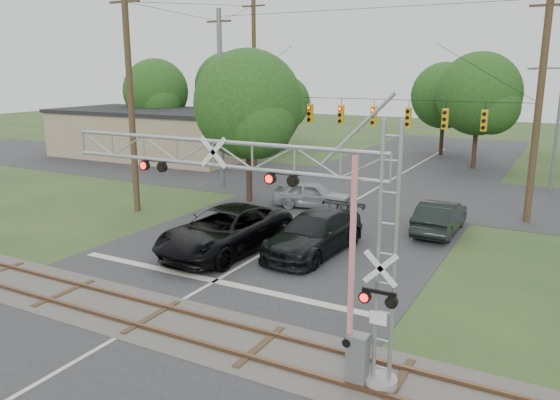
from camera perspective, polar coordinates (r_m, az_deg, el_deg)
The scene contains 14 objects.
ground at distance 16.97m, azimuth -17.84°, elevation -14.26°, with size 160.00×160.00×0.00m, color #2B4721.
road_main at distance 24.30m, azimuth -0.67°, elevation -5.01°, with size 14.00×90.00×0.02m, color #262628.
road_cross at distance 36.75m, azimuth 9.99°, elevation 1.17°, with size 90.00×12.00×0.02m, color #262628.
railroad_track at distance 18.22m, azimuth -13.25°, elevation -11.84°, with size 90.00×3.20×0.17m.
crossing_gantry at distance 13.95m, azimuth -0.63°, elevation -1.41°, with size 10.23×0.85×6.65m.
traffic_signal_span at distance 31.94m, azimuth 9.54°, elevation 9.52°, with size 19.34×0.36×11.50m.
pickup_black at distance 23.67m, azimuth -5.76°, elevation -3.18°, with size 3.17×6.87×1.91m, color black.
car_dark at distance 23.46m, azimuth 3.59°, elevation -3.51°, with size 2.44×6.01×1.74m, color black.
sedan_silver at distance 31.24m, azimuth 3.38°, elevation 0.59°, with size 1.79×4.45×1.52m, color gray.
suv_dark at distance 27.45m, azimuth 16.39°, elevation -1.67°, with size 1.69×4.86×1.60m, color black.
commercial_building at distance 50.89m, azimuth -12.99°, elevation 6.84°, with size 18.42×9.72×4.25m.
streetlight at distance 38.17m, azimuth 26.79°, elevation 7.16°, with size 2.13×0.22×7.98m.
utility_poles at distance 33.72m, azimuth 14.63°, elevation 10.51°, with size 27.08×30.42×13.18m.
treeline at distance 45.14m, azimuth 14.56°, elevation 10.52°, with size 57.68×30.14×10.00m.
Camera 1 is at (11.21, -10.14, 7.71)m, focal length 35.00 mm.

